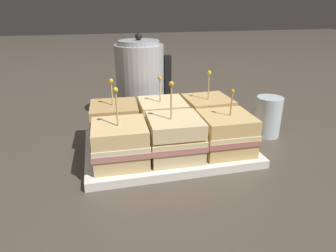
{
  "coord_description": "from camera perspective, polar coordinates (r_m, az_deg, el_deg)",
  "views": [
    {
      "loc": [
        -0.15,
        -0.62,
        0.32
      ],
      "look_at": [
        0.0,
        0.0,
        0.06
      ],
      "focal_mm": 32.0,
      "sensor_mm": 36.0,
      "label": 1
    }
  ],
  "objects": [
    {
      "name": "ground_plane",
      "position": [
        0.71,
        0.0,
        -4.77
      ],
      "size": [
        6.0,
        6.0,
        0.0
      ],
      "primitive_type": "plane",
      "color": "#4C4238"
    },
    {
      "name": "serving_platter",
      "position": [
        0.71,
        0.0,
        -4.12
      ],
      "size": [
        0.38,
        0.26,
        0.02
      ],
      "color": "white",
      "rests_on": "ground_plane"
    },
    {
      "name": "sandwich_front_left",
      "position": [
        0.62,
        -9.12,
        -3.28
      ],
      "size": [
        0.12,
        0.12,
        0.16
      ],
      "color": "#DBB77A",
      "rests_on": "serving_platter"
    },
    {
      "name": "sandwich_front_center",
      "position": [
        0.63,
        1.12,
        -2.24
      ],
      "size": [
        0.12,
        0.12,
        0.17
      ],
      "color": "beige",
      "rests_on": "serving_platter"
    },
    {
      "name": "sandwich_front_right",
      "position": [
        0.67,
        10.94,
        -1.3
      ],
      "size": [
        0.12,
        0.12,
        0.14
      ],
      "color": "tan",
      "rests_on": "serving_platter"
    },
    {
      "name": "sandwich_back_left",
      "position": [
        0.73,
        -10.08,
        0.75
      ],
      "size": [
        0.12,
        0.12,
        0.15
      ],
      "color": "tan",
      "rests_on": "serving_platter"
    },
    {
      "name": "sandwich_back_center",
      "position": [
        0.74,
        -1.14,
        1.5
      ],
      "size": [
        0.12,
        0.12,
        0.15
      ],
      "color": "beige",
      "rests_on": "serving_platter"
    },
    {
      "name": "sandwich_back_right",
      "position": [
        0.77,
        7.47,
        2.18
      ],
      "size": [
        0.12,
        0.12,
        0.16
      ],
      "color": "tan",
      "rests_on": "serving_platter"
    },
    {
      "name": "kettle_steel",
      "position": [
        0.9,
        -5.27,
        8.61
      ],
      "size": [
        0.16,
        0.14,
        0.25
      ],
      "color": "#B7BABF",
      "rests_on": "ground_plane"
    },
    {
      "name": "drinking_glass",
      "position": [
        0.82,
        18.5,
        1.72
      ],
      "size": [
        0.07,
        0.07,
        0.1
      ],
      "color": "silver",
      "rests_on": "ground_plane"
    }
  ]
}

